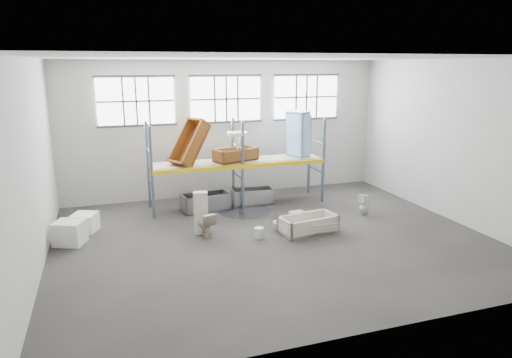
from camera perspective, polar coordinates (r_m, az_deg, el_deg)
name	(u,v)px	position (r m, az deg, el deg)	size (l,w,h in m)	color
floor	(273,240)	(13.26, 2.08, -7.59)	(12.00, 10.00, 0.10)	#49433F
ceiling	(274,56)	(12.33, 2.29, 15.02)	(12.00, 10.00, 0.10)	silver
wall_back	(226,129)	(17.31, -3.76, 6.25)	(12.00, 0.10, 5.00)	#B2AFA6
wall_front	(377,205)	(8.16, 14.79, -3.10)	(12.00, 0.10, 5.00)	#B8B5AB
wall_left	(29,168)	(11.89, -26.27, 1.23)	(0.10, 10.00, 5.00)	#A3A097
wall_right	(454,141)	(15.71, 23.36, 4.34)	(0.10, 10.00, 5.00)	#B5B2A8
window_left	(136,101)	(16.56, -14.63, 9.31)	(2.60, 0.04, 1.60)	white
window_mid	(226,99)	(17.09, -3.72, 9.86)	(2.60, 0.04, 1.60)	white
window_right	(306,97)	(18.17, 6.23, 10.06)	(2.60, 0.04, 1.60)	white
rack_upright_la	(152,173)	(14.88, -12.78, 0.72)	(0.08, 0.08, 3.00)	slate
rack_upright_lb	(148,165)	(16.04, -13.23, 1.66)	(0.08, 0.08, 3.00)	slate
rack_upright_ma	(243,167)	(15.44, -1.65, 1.56)	(0.08, 0.08, 3.00)	slate
rack_upright_mb	(233,160)	(16.57, -2.86, 2.41)	(0.08, 0.08, 3.00)	slate
rack_upright_ra	(323,161)	(16.54, 8.35, 2.25)	(0.08, 0.08, 3.00)	slate
rack_upright_rb	(309,155)	(17.60, 6.60, 3.02)	(0.08, 0.08, 3.00)	slate
rack_beam_front	(243,167)	(15.44, -1.65, 1.56)	(6.00, 0.10, 0.14)	yellow
rack_beam_back	(233,160)	(16.57, -2.86, 2.41)	(6.00, 0.10, 0.14)	yellow
shelf_deck	(238,161)	(15.99, -2.28, 2.28)	(5.90, 1.10, 0.03)	gray
wet_patch	(245,211)	(15.65, -1.40, -3.96)	(1.80, 1.80, 0.00)	black
bathtub_beige	(308,224)	(13.74, 6.49, -5.56)	(1.69, 0.80, 0.50)	beige
cistern_spare	(296,218)	(14.14, 5.00, -4.81)	(0.44, 0.21, 0.42)	beige
sink_in_tub	(279,224)	(13.95, 2.93, -5.57)	(0.43, 0.43, 0.15)	beige
toilet_beige	(205,224)	(13.46, -6.31, -5.51)	(0.39, 0.69, 0.70)	beige
cistern_tall	(201,213)	(13.54, -6.85, -4.17)	(0.40, 0.26, 1.26)	beige
toilet_white	(364,204)	(15.62, 13.27, -3.02)	(0.32, 0.33, 0.71)	white
steel_tub_left	(206,202)	(15.72, -6.22, -2.85)	(1.59, 0.74, 0.58)	#96979C
steel_tub_right	(252,196)	(16.37, -0.48, -2.15)	(1.49, 0.69, 0.55)	#B6B9BF
rust_tub_flat	(236,155)	(15.84, -2.53, 3.05)	(1.49, 0.70, 0.42)	brown
rust_tub_tilted	(189,143)	(15.47, -8.28, 4.44)	(1.66, 0.78, 0.47)	brown
sink_on_shelf	(237,148)	(15.49, -2.35, 3.84)	(0.67, 0.52, 0.60)	white
blue_tub_upright	(298,134)	(16.62, 5.22, 5.53)	(1.64, 0.77, 0.46)	#95BEF9
bucket	(259,233)	(13.22, 0.37, -6.70)	(0.27, 0.27, 0.31)	beige
carton_near	(70,233)	(13.75, -22.07, -6.19)	(0.76, 0.65, 0.65)	silver
carton_far	(85,223)	(14.62, -20.43, -5.07)	(0.66, 0.66, 0.55)	white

